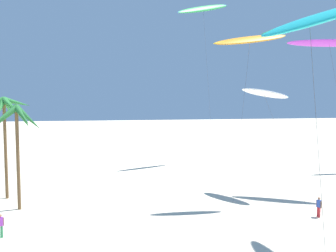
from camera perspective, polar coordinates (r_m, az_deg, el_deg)
name	(u,v)px	position (r m, az deg, el deg)	size (l,w,h in m)	color
palm_tree_3	(4,111)	(36.84, -24.04, 2.13)	(4.79, 5.19, 9.48)	brown
palm_tree_4	(16,122)	(32.89, -22.54, 0.64)	(4.25, 4.33, 8.85)	brown
flying_kite_2	(329,43)	(38.82, 23.74, 11.69)	(7.35, 9.15, 15.13)	purple
flying_kite_3	(264,93)	(36.26, 14.64, 4.94)	(4.14, 6.81, 10.61)	white
flying_kite_4	(250,40)	(32.57, 12.62, 12.94)	(6.51, 4.31, 15.13)	orange
flying_kite_6	(310,21)	(15.92, 21.11, 14.90)	(2.54, 6.95, 12.92)	#19B2B7
flying_kite_8	(203,9)	(53.28, 5.48, 17.66)	(8.42, 8.47, 23.11)	green
person_foreground_walker	(319,206)	(31.81, 22.35, -11.43)	(0.29, 0.48, 1.62)	red
person_near_left	(0,225)	(27.84, -24.56, -13.77)	(0.42, 0.35, 1.65)	#338E56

